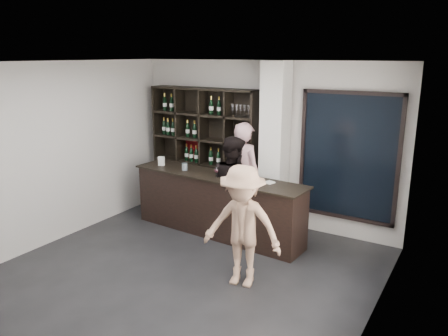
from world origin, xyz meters
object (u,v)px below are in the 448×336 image
Objects in this scene: taster_pink at (244,175)px; tasting_counter at (217,205)px; wine_shelf at (204,152)px; taster_black at (233,187)px; customer at (242,226)px.

tasting_counter is at bearing 85.81° from taster_pink.
wine_shelf is 0.76× the size of tasting_counter.
taster_black is 1.65m from customer.
taster_pink reaches higher than taster_black.
taster_black is (1.05, -0.72, -0.34)m from wine_shelf.
taster_pink is (0.20, 0.58, 0.41)m from tasting_counter.
taster_black is (0.25, 0.10, 0.33)m from tasting_counter.
wine_shelf is 1.33m from tasting_counter.
wine_shelf reaches higher than tasting_counter.
taster_pink is (1.00, -0.23, -0.26)m from wine_shelf.
taster_black is 1.04× the size of customer.
wine_shelf is at bearing -12.91° from taster_black.
wine_shelf is at bearing 124.62° from customer.
taster_pink reaches higher than customer.
taster_black is at bearing 110.71° from taster_pink.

